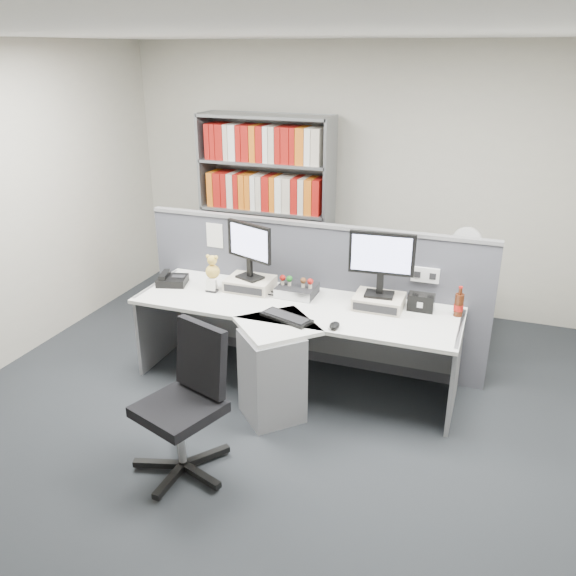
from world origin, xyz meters
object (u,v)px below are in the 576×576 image
at_px(keyboard, 286,317).
at_px(shelving_unit, 267,213).
at_px(mouse, 335,325).
at_px(cola_bottle, 459,305).
at_px(monitor_left, 249,246).
at_px(speaker, 421,302).
at_px(desk_phone, 172,280).
at_px(desk_fan, 466,246).
at_px(office_chair, 188,398).
at_px(desk_calendar, 212,286).
at_px(desktop_pc, 297,290).
at_px(desk, 286,345).
at_px(monitor_right, 382,259).
at_px(filing_cabinet, 459,310).

relative_size(keyboard, shelving_unit, 0.22).
relative_size(mouse, cola_bottle, 0.49).
distance_m(monitor_left, speaker, 1.45).
distance_m(desk_phone, desk_fan, 2.62).
bearing_deg(office_chair, cola_bottle, 43.55).
height_order(monitor_left, desk_calendar, monitor_left).
distance_m(monitor_left, desk_fan, 1.95).
height_order(desktop_pc, office_chair, office_chair).
bearing_deg(desk, speaker, 24.76).
relative_size(desk_phone, shelving_unit, 0.15).
bearing_deg(keyboard, cola_bottle, 22.80).
xyz_separation_m(keyboard, desk_calendar, (-0.77, 0.30, 0.04)).
bearing_deg(desk, monitor_right, 30.98).
bearing_deg(desk, desk_phone, 167.22).
distance_m(monitor_right, cola_bottle, 0.68).
xyz_separation_m(monitor_left, monitor_right, (1.10, -0.00, 0.02)).
distance_m(speaker, office_chair, 1.94).
relative_size(shelving_unit, office_chair, 2.03).
bearing_deg(desk_fan, mouse, -117.63).
xyz_separation_m(desktop_pc, office_chair, (-0.25, -1.42, -0.23)).
xyz_separation_m(monitor_left, office_chair, (0.17, -1.40, -0.58)).
bearing_deg(filing_cabinet, monitor_left, -148.54).
bearing_deg(desk, keyboard, -65.04).
bearing_deg(shelving_unit, cola_bottle, -33.44).
relative_size(monitor_right, desk_calendar, 4.48).
bearing_deg(desk, desk_fan, 49.38).
height_order(desk_calendar, filing_cabinet, desk_calendar).
xyz_separation_m(desk, desk_fan, (1.20, 1.40, 0.53)).
relative_size(mouse, speaker, 0.58).
bearing_deg(filing_cabinet, monitor_right, -118.91).
height_order(mouse, filing_cabinet, mouse).
bearing_deg(desk_phone, cola_bottle, 4.25).
xyz_separation_m(speaker, filing_cabinet, (0.24, 0.96, -0.44)).
distance_m(desk, desk_fan, 1.92).
bearing_deg(mouse, office_chair, -127.61).
relative_size(desk, mouse, 22.26).
bearing_deg(desk_calendar, desk, -16.92).
xyz_separation_m(desk, monitor_left, (-0.46, 0.38, 0.65)).
height_order(mouse, office_chair, office_chair).
relative_size(desk, keyboard, 5.99).
bearing_deg(filing_cabinet, desk_calendar, -148.84).
bearing_deg(monitor_right, desk, -149.02).
xyz_separation_m(mouse, cola_bottle, (0.82, 0.53, 0.07)).
xyz_separation_m(cola_bottle, office_chair, (-1.53, -1.46, -0.28)).
distance_m(desktop_pc, speaker, 1.01).
relative_size(desk, desktop_pc, 8.41).
relative_size(desktop_pc, office_chair, 0.31).
relative_size(desk_calendar, shelving_unit, 0.06).
height_order(desktop_pc, speaker, speaker).
bearing_deg(keyboard, mouse, -4.10).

